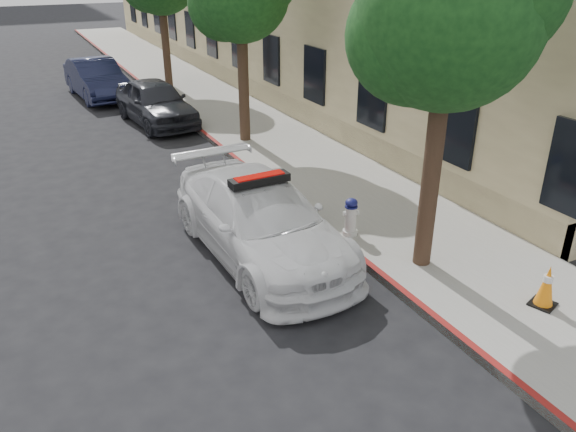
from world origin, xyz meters
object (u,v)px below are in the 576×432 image
(parked_car_far, at_px, (97,79))
(traffic_cone, at_px, (547,286))
(fire_hydrant, at_px, (351,217))
(police_car, at_px, (260,219))
(parked_car_mid, at_px, (156,102))

(parked_car_far, height_order, traffic_cone, parked_car_far)
(fire_hydrant, height_order, traffic_cone, fire_hydrant)
(parked_car_far, relative_size, traffic_cone, 6.32)
(police_car, distance_m, parked_car_far, 14.11)
(parked_car_far, bearing_deg, parked_car_mid, -81.75)
(police_car, relative_size, fire_hydrant, 6.57)
(parked_car_far, distance_m, traffic_cone, 18.14)
(parked_car_mid, relative_size, fire_hydrant, 5.54)
(parked_car_far, relative_size, fire_hydrant, 5.81)
(traffic_cone, bearing_deg, parked_car_mid, 100.97)
(police_car, relative_size, parked_car_mid, 1.19)
(police_car, distance_m, parked_car_mid, 9.55)
(police_car, bearing_deg, traffic_cone, -51.49)
(parked_car_mid, relative_size, traffic_cone, 6.02)
(parked_car_far, bearing_deg, fire_hydrant, -86.13)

